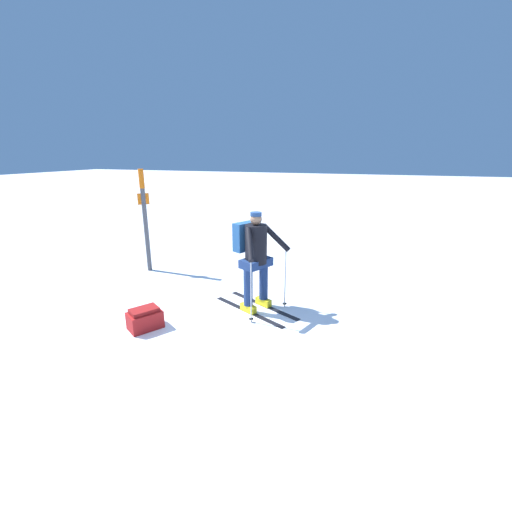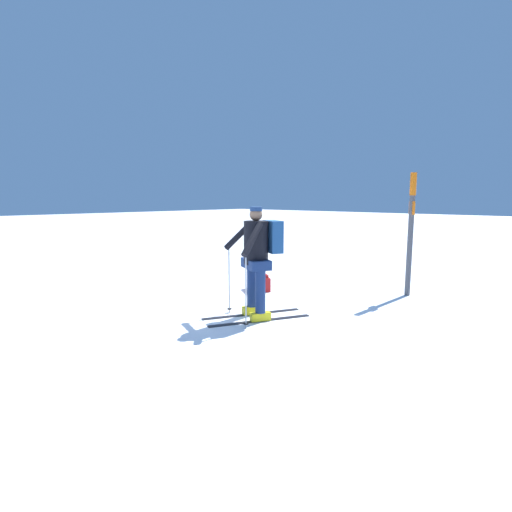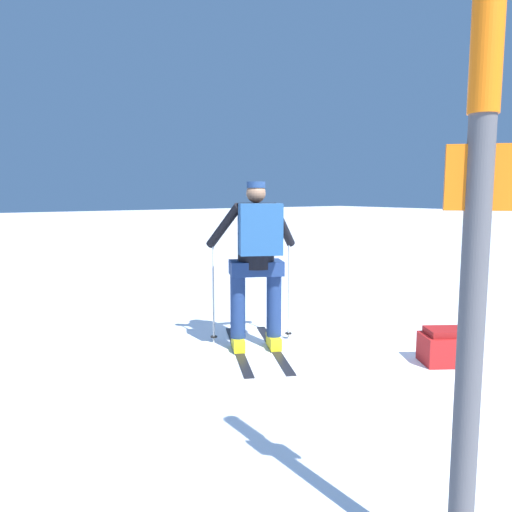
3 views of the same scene
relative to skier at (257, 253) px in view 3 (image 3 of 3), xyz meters
name	(u,v)px [view 3 (image 3 of 3)]	position (x,y,z in m)	size (l,w,h in m)	color
ground_plane	(331,342)	(-0.79, 0.24, -0.98)	(80.00, 80.00, 0.00)	white
skier	(257,253)	(0.00, 0.00, 0.00)	(1.14, 1.62, 1.67)	black
dropped_backpack	(448,347)	(-1.22, 1.34, -0.83)	(0.58, 0.54, 0.33)	maroon
trail_marker	(475,260)	(1.09, 2.92, 0.34)	(0.18, 0.19, 2.25)	#4C4C51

